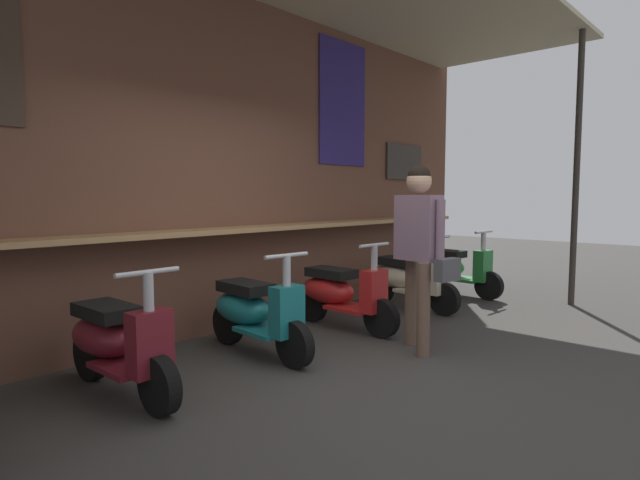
{
  "coord_description": "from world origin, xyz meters",
  "views": [
    {
      "loc": [
        -3.04,
        -2.51,
        1.46
      ],
      "look_at": [
        0.83,
        1.0,
        1.0
      ],
      "focal_mm": 28.88,
      "sensor_mm": 36.0,
      "label": 1
    }
  ],
  "objects_px": {
    "scooter_maroon": "(115,342)",
    "scooter_green": "(452,268)",
    "scooter_cream": "(406,278)",
    "shopper_with_handbag": "(419,238)",
    "scooter_red": "(339,293)",
    "scooter_teal": "(253,312)"
  },
  "relations": [
    {
      "from": "scooter_teal",
      "to": "scooter_cream",
      "type": "relative_size",
      "value": 1.0
    },
    {
      "from": "scooter_red",
      "to": "scooter_green",
      "type": "relative_size",
      "value": 1.0
    },
    {
      "from": "scooter_maroon",
      "to": "scooter_green",
      "type": "xyz_separation_m",
      "value": [
        5.14,
        -0.0,
        0.0
      ]
    },
    {
      "from": "scooter_cream",
      "to": "scooter_teal",
      "type": "bearing_deg",
      "value": -86.22
    },
    {
      "from": "scooter_maroon",
      "to": "shopper_with_handbag",
      "type": "bearing_deg",
      "value": 64.75
    },
    {
      "from": "scooter_teal",
      "to": "shopper_with_handbag",
      "type": "relative_size",
      "value": 0.81
    },
    {
      "from": "scooter_cream",
      "to": "scooter_green",
      "type": "xyz_separation_m",
      "value": [
        1.25,
        0.0,
        0.0
      ]
    },
    {
      "from": "scooter_teal",
      "to": "scooter_green",
      "type": "xyz_separation_m",
      "value": [
        3.83,
        0.0,
        0.0
      ]
    },
    {
      "from": "scooter_maroon",
      "to": "scooter_teal",
      "type": "height_order",
      "value": "same"
    },
    {
      "from": "scooter_green",
      "to": "shopper_with_handbag",
      "type": "height_order",
      "value": "shopper_with_handbag"
    },
    {
      "from": "scooter_red",
      "to": "scooter_teal",
      "type": "bearing_deg",
      "value": -88.34
    },
    {
      "from": "scooter_teal",
      "to": "scooter_red",
      "type": "bearing_deg",
      "value": 93.97
    },
    {
      "from": "shopper_with_handbag",
      "to": "scooter_red",
      "type": "bearing_deg",
      "value": 91.44
    },
    {
      "from": "scooter_maroon",
      "to": "scooter_cream",
      "type": "height_order",
      "value": "same"
    },
    {
      "from": "scooter_maroon",
      "to": "scooter_green",
      "type": "relative_size",
      "value": 1.0
    },
    {
      "from": "scooter_red",
      "to": "scooter_green",
      "type": "xyz_separation_m",
      "value": [
        2.59,
        -0.0,
        0.0
      ]
    },
    {
      "from": "scooter_maroon",
      "to": "scooter_cream",
      "type": "bearing_deg",
      "value": 89.16
    },
    {
      "from": "scooter_cream",
      "to": "scooter_green",
      "type": "distance_m",
      "value": 1.25
    },
    {
      "from": "scooter_teal",
      "to": "scooter_red",
      "type": "height_order",
      "value": "same"
    },
    {
      "from": "scooter_teal",
      "to": "scooter_red",
      "type": "relative_size",
      "value": 1.0
    },
    {
      "from": "scooter_cream",
      "to": "scooter_green",
      "type": "bearing_deg",
      "value": 93.78
    },
    {
      "from": "scooter_teal",
      "to": "shopper_with_handbag",
      "type": "distance_m",
      "value": 1.68
    }
  ]
}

